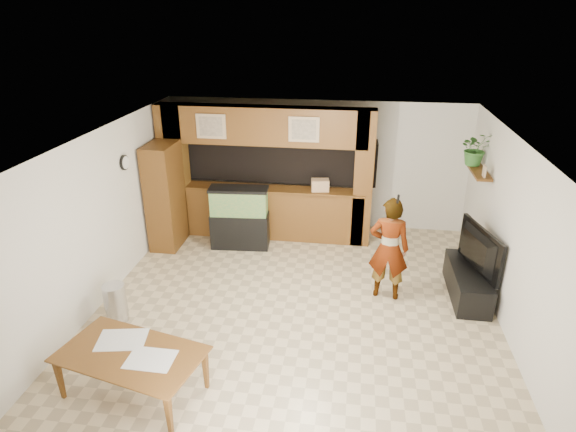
% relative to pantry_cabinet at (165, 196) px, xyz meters
% --- Properties ---
extents(floor, '(6.50, 6.50, 0.00)m').
position_rel_pantry_cabinet_xyz_m(floor, '(2.70, -1.85, -0.99)').
color(floor, '#C9B48C').
rests_on(floor, ground).
extents(ceiling, '(6.50, 6.50, 0.00)m').
position_rel_pantry_cabinet_xyz_m(ceiling, '(2.70, -1.85, 1.61)').
color(ceiling, white).
rests_on(ceiling, wall_back).
extents(wall_back, '(6.00, 0.00, 6.00)m').
position_rel_pantry_cabinet_xyz_m(wall_back, '(2.70, 1.40, 0.31)').
color(wall_back, silver).
rests_on(wall_back, floor).
extents(wall_left, '(0.00, 6.50, 6.50)m').
position_rel_pantry_cabinet_xyz_m(wall_left, '(-0.30, -1.85, 0.31)').
color(wall_left, silver).
rests_on(wall_left, floor).
extents(wall_right, '(0.00, 6.50, 6.50)m').
position_rel_pantry_cabinet_xyz_m(wall_right, '(5.70, -1.85, 0.31)').
color(wall_right, silver).
rests_on(wall_right, floor).
extents(partition, '(4.20, 0.99, 2.60)m').
position_rel_pantry_cabinet_xyz_m(partition, '(1.75, 0.79, 0.32)').
color(partition, brown).
rests_on(partition, floor).
extents(wall_clock, '(0.05, 0.25, 0.25)m').
position_rel_pantry_cabinet_xyz_m(wall_clock, '(-0.27, -0.85, 0.91)').
color(wall_clock, black).
rests_on(wall_clock, wall_left).
extents(wall_shelf, '(0.25, 0.90, 0.04)m').
position_rel_pantry_cabinet_xyz_m(wall_shelf, '(5.55, 0.10, 0.71)').
color(wall_shelf, brown).
rests_on(wall_shelf, wall_right).
extents(pantry_cabinet, '(0.50, 0.81, 1.99)m').
position_rel_pantry_cabinet_xyz_m(pantry_cabinet, '(0.00, 0.00, 0.00)').
color(pantry_cabinet, brown).
rests_on(pantry_cabinet, floor).
extents(trash_can, '(0.32, 0.32, 0.58)m').
position_rel_pantry_cabinet_xyz_m(trash_can, '(0.14, -2.48, -0.70)').
color(trash_can, '#B2B2B7').
rests_on(trash_can, floor).
extents(aquarium, '(1.08, 0.41, 1.20)m').
position_rel_pantry_cabinet_xyz_m(aquarium, '(1.39, 0.10, -0.41)').
color(aquarium, black).
rests_on(aquarium, floor).
extents(tv_stand, '(0.51, 1.40, 0.47)m').
position_rel_pantry_cabinet_xyz_m(tv_stand, '(5.35, -1.06, -0.76)').
color(tv_stand, black).
rests_on(tv_stand, floor).
extents(television, '(0.48, 1.21, 0.70)m').
position_rel_pantry_cabinet_xyz_m(television, '(5.35, -1.06, -0.18)').
color(television, black).
rests_on(television, tv_stand).
extents(photo_frame, '(0.03, 0.14, 0.19)m').
position_rel_pantry_cabinet_xyz_m(photo_frame, '(5.55, -0.21, 0.82)').
color(photo_frame, tan).
rests_on(photo_frame, wall_shelf).
extents(potted_plant, '(0.59, 0.53, 0.59)m').
position_rel_pantry_cabinet_xyz_m(potted_plant, '(5.52, 0.43, 1.02)').
color(potted_plant, '#306729').
rests_on(potted_plant, wall_shelf).
extents(person, '(0.65, 0.46, 1.68)m').
position_rel_pantry_cabinet_xyz_m(person, '(4.07, -1.26, -0.16)').
color(person, '#9F7D57').
rests_on(person, floor).
extents(microphone, '(0.04, 0.10, 0.16)m').
position_rel_pantry_cabinet_xyz_m(microphone, '(4.12, -1.42, 0.73)').
color(microphone, black).
rests_on(microphone, person).
extents(dining_table, '(1.83, 1.28, 0.58)m').
position_rel_pantry_cabinet_xyz_m(dining_table, '(1.03, -3.86, -0.70)').
color(dining_table, brown).
rests_on(dining_table, floor).
extents(newspaper_a, '(0.53, 0.39, 0.01)m').
position_rel_pantry_cabinet_xyz_m(newspaper_a, '(1.31, -3.90, -0.41)').
color(newspaper_a, silver).
rests_on(newspaper_a, dining_table).
extents(newspaper_b, '(0.64, 0.51, 0.01)m').
position_rel_pantry_cabinet_xyz_m(newspaper_b, '(0.83, -3.62, -0.41)').
color(newspaper_b, silver).
rests_on(newspaper_b, dining_table).
extents(counter_box, '(0.36, 0.27, 0.22)m').
position_rel_pantry_cabinet_xyz_m(counter_box, '(2.85, 0.60, 0.15)').
color(counter_box, tan).
rests_on(counter_box, partition).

